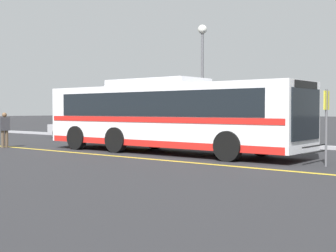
{
  "coord_description": "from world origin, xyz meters",
  "views": [
    {
      "loc": [
        12.23,
        -14.22,
        1.67
      ],
      "look_at": [
        0.84,
        -0.01,
        1.05
      ],
      "focal_mm": 50.0,
      "sensor_mm": 36.0,
      "label": 1
    }
  ],
  "objects_px": {
    "parked_car_0": "(83,127)",
    "parked_car_1": "(154,127)",
    "street_lamp": "(202,60)",
    "pedestrian_0": "(5,128)",
    "bus_stop_sign": "(326,118)",
    "transit_bus": "(168,115)"
  },
  "relations": [
    {
      "from": "parked_car_0",
      "to": "parked_car_1",
      "type": "relative_size",
      "value": 1.06
    },
    {
      "from": "bus_stop_sign",
      "to": "street_lamp",
      "type": "xyz_separation_m",
      "value": [
        -8.97,
        6.6,
        2.86
      ]
    },
    {
      "from": "bus_stop_sign",
      "to": "parked_car_1",
      "type": "bearing_deg",
      "value": -115.33
    },
    {
      "from": "parked_car_0",
      "to": "street_lamp",
      "type": "distance_m",
      "value": 8.35
    },
    {
      "from": "transit_bus",
      "to": "street_lamp",
      "type": "relative_size",
      "value": 1.87
    },
    {
      "from": "parked_car_0",
      "to": "parked_car_1",
      "type": "distance_m",
      "value": 5.18
    },
    {
      "from": "parked_car_0",
      "to": "pedestrian_0",
      "type": "height_order",
      "value": "pedestrian_0"
    },
    {
      "from": "pedestrian_0",
      "to": "street_lamp",
      "type": "bearing_deg",
      "value": 163.68
    },
    {
      "from": "street_lamp",
      "to": "parked_car_1",
      "type": "bearing_deg",
      "value": -147.5
    },
    {
      "from": "street_lamp",
      "to": "parked_car_0",
      "type": "bearing_deg",
      "value": -166.14
    },
    {
      "from": "transit_bus",
      "to": "pedestrian_0",
      "type": "xyz_separation_m",
      "value": [
        -7.26,
        -2.56,
        -0.62
      ]
    },
    {
      "from": "bus_stop_sign",
      "to": "street_lamp",
      "type": "height_order",
      "value": "street_lamp"
    },
    {
      "from": "transit_bus",
      "to": "parked_car_1",
      "type": "xyz_separation_m",
      "value": [
        -4.67,
        4.69,
        -0.71
      ]
    },
    {
      "from": "transit_bus",
      "to": "parked_car_1",
      "type": "relative_size",
      "value": 2.8
    },
    {
      "from": "parked_car_0",
      "to": "street_lamp",
      "type": "xyz_separation_m",
      "value": [
        7.3,
        1.8,
        3.64
      ]
    },
    {
      "from": "parked_car_0",
      "to": "parked_car_1",
      "type": "bearing_deg",
      "value": 92.36
    },
    {
      "from": "transit_bus",
      "to": "parked_car_1",
      "type": "distance_m",
      "value": 6.66
    },
    {
      "from": "parked_car_1",
      "to": "street_lamp",
      "type": "bearing_deg",
      "value": 117.51
    },
    {
      "from": "parked_car_0",
      "to": "bus_stop_sign",
      "type": "distance_m",
      "value": 16.98
    },
    {
      "from": "transit_bus",
      "to": "bus_stop_sign",
      "type": "relative_size",
      "value": 5.0
    },
    {
      "from": "bus_stop_sign",
      "to": "street_lamp",
      "type": "relative_size",
      "value": 0.37
    },
    {
      "from": "parked_car_1",
      "to": "pedestrian_0",
      "type": "relative_size",
      "value": 2.61
    }
  ]
}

